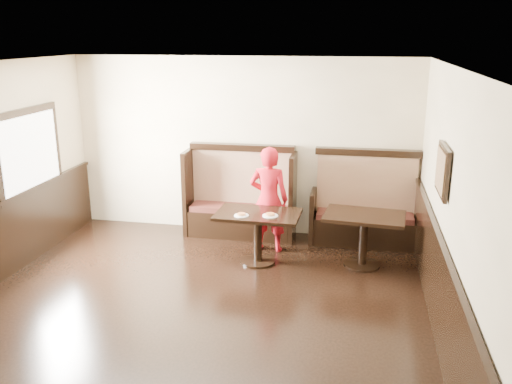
% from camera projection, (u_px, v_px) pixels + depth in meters
% --- Properties ---
extents(ground, '(7.00, 7.00, 0.00)m').
position_uv_depth(ground, '(174.00, 343.00, 5.70)').
color(ground, black).
rests_on(ground, ground).
extents(room_shell, '(7.00, 7.00, 7.00)m').
position_uv_depth(room_shell, '(154.00, 271.00, 5.83)').
color(room_shell, beige).
rests_on(room_shell, ground).
extents(booth_main, '(1.75, 0.72, 1.45)m').
position_uv_depth(booth_main, '(241.00, 203.00, 8.65)').
color(booth_main, black).
rests_on(booth_main, ground).
extents(booth_neighbor, '(1.65, 0.72, 1.45)m').
position_uv_depth(booth_neighbor, '(365.00, 213.00, 8.32)').
color(booth_neighbor, black).
rests_on(booth_neighbor, ground).
extents(table_main, '(1.18, 0.76, 0.74)m').
position_uv_depth(table_main, '(258.00, 225.00, 7.55)').
color(table_main, black).
rests_on(table_main, ground).
extents(table_neighbor, '(1.15, 0.82, 0.75)m').
position_uv_depth(table_neighbor, '(364.00, 228.00, 7.44)').
color(table_neighbor, black).
rests_on(table_neighbor, ground).
extents(child, '(0.58, 0.39, 1.58)m').
position_uv_depth(child, '(269.00, 199.00, 7.93)').
color(child, '#B0121D').
rests_on(child, ground).
extents(pizza_plate_left, '(0.20, 0.20, 0.04)m').
position_uv_depth(pizza_plate_left, '(241.00, 215.00, 7.38)').
color(pizza_plate_left, white).
rests_on(pizza_plate_left, table_main).
extents(pizza_plate_right, '(0.21, 0.21, 0.04)m').
position_uv_depth(pizza_plate_right, '(270.00, 215.00, 7.37)').
color(pizza_plate_right, white).
rests_on(pizza_plate_right, table_main).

